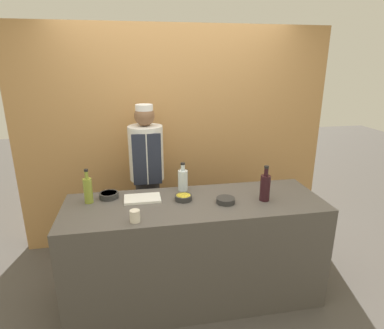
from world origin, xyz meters
name	(u,v)px	position (x,y,z in m)	size (l,w,h in m)	color
ground_plane	(195,294)	(0.00, 0.00, 0.00)	(14.00, 14.00, 0.00)	#4C4742
cabinet_wall	(176,138)	(0.00, 1.14, 1.20)	(3.42, 0.18, 2.40)	#B7844C
counter	(195,250)	(0.00, 0.00, 0.46)	(2.14, 0.72, 0.92)	#514C47
sauce_bowl_yellow	(183,197)	(-0.09, 0.06, 0.94)	(0.15, 0.15, 0.04)	#2D2D2D
sauce_bowl_purple	(109,195)	(-0.70, 0.22, 0.94)	(0.16, 0.16, 0.05)	#2D2D2D
sauce_bowl_orange	(226,200)	(0.24, -0.06, 0.94)	(0.15, 0.15, 0.04)	#2D2D2D
cutting_board	(142,199)	(-0.43, 0.13, 0.93)	(0.30, 0.19, 0.02)	white
bottle_oil	(88,190)	(-0.86, 0.15, 1.03)	(0.07, 0.07, 0.29)	olive
bottle_clear	(183,180)	(-0.06, 0.27, 1.02)	(0.09, 0.09, 0.26)	silver
bottle_wine	(265,187)	(0.58, -0.07, 1.04)	(0.08, 0.08, 0.30)	black
cup_cream	(135,216)	(-0.49, -0.26, 0.96)	(0.07, 0.07, 0.09)	silver
chef_center	(147,178)	(-0.36, 0.72, 0.89)	(0.34, 0.34, 1.64)	#28282D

